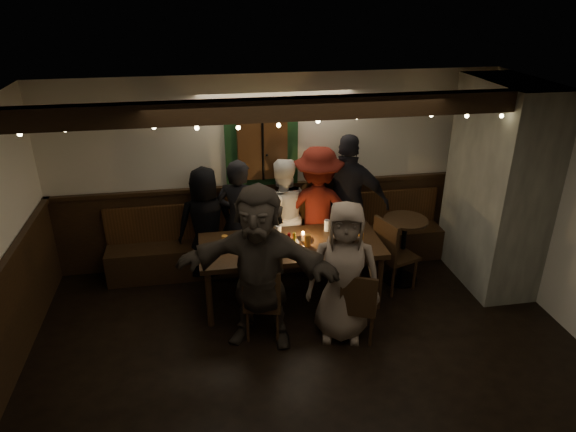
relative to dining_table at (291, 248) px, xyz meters
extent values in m
cube|color=black|center=(0.00, -1.40, -0.72)|extent=(6.00, 5.00, 0.01)
cube|color=black|center=(0.00, -1.40, 1.89)|extent=(6.00, 5.00, 0.01)
cube|color=silver|center=(0.00, 1.11, 0.59)|extent=(6.00, 0.01, 2.60)
cube|color=black|center=(0.00, 1.08, -0.16)|extent=(6.00, 0.05, 1.10)
cube|color=#636259|center=(2.65, 0.10, 0.59)|extent=(0.70, 1.40, 2.60)
cube|color=black|center=(0.00, 0.83, -0.49)|extent=(4.60, 0.45, 0.45)
cube|color=#39210D|center=(0.00, 1.01, -0.01)|extent=(4.60, 0.06, 0.50)
cube|color=#15391A|center=(-0.20, 1.04, 0.94)|extent=(0.95, 0.04, 1.00)
cube|color=#39210D|center=(-0.20, 0.98, 0.94)|extent=(0.64, 0.12, 0.76)
cube|color=black|center=(0.00, -0.40, 1.78)|extent=(6.00, 0.16, 0.22)
sphere|color=#FFE599|center=(-2.60, -0.42, 1.65)|extent=(0.04, 0.04, 0.04)
sphere|color=#FFE599|center=(-2.20, -0.42, 1.67)|extent=(0.04, 0.04, 0.04)
sphere|color=#FFE599|center=(-1.80, -0.42, 1.68)|extent=(0.04, 0.04, 0.04)
sphere|color=#FFE599|center=(-1.40, -0.42, 1.66)|extent=(0.04, 0.04, 0.04)
sphere|color=#FFE599|center=(-1.00, -0.42, 1.63)|extent=(0.04, 0.04, 0.04)
sphere|color=#FFE599|center=(-0.60, -0.42, 1.62)|extent=(0.04, 0.04, 0.04)
sphere|color=#FFE599|center=(-0.20, -0.42, 1.62)|extent=(0.04, 0.04, 0.04)
sphere|color=#FFE599|center=(0.20, -0.42, 1.65)|extent=(0.04, 0.04, 0.04)
sphere|color=#FFE599|center=(0.60, -0.42, 1.67)|extent=(0.04, 0.04, 0.04)
sphere|color=#FFE599|center=(1.00, -0.42, 1.68)|extent=(0.04, 0.04, 0.04)
sphere|color=#FFE599|center=(1.40, -0.42, 1.66)|extent=(0.04, 0.04, 0.04)
sphere|color=#FFE599|center=(1.80, -0.42, 1.63)|extent=(0.04, 0.04, 0.04)
sphere|color=#FFE599|center=(2.20, -0.42, 1.62)|extent=(0.04, 0.04, 0.04)
sphere|color=#FFE599|center=(2.60, -0.42, 1.62)|extent=(0.04, 0.04, 0.04)
cube|color=black|center=(0.00, 0.00, 0.04)|extent=(2.18, 0.93, 0.06)
cylinder|color=black|center=(-1.00, -0.38, -0.35)|extent=(0.07, 0.07, 0.72)
cylinder|color=black|center=(-1.00, 0.39, -0.35)|extent=(0.07, 0.07, 0.72)
cylinder|color=black|center=(1.01, -0.38, -0.35)|extent=(0.07, 0.07, 0.72)
cylinder|color=black|center=(1.01, 0.39, -0.35)|extent=(0.07, 0.07, 0.72)
cylinder|color=#BF7226|center=(-0.78, 0.05, 0.14)|extent=(0.07, 0.07, 0.15)
cylinder|color=#BF7226|center=(-0.37, -0.24, 0.14)|extent=(0.07, 0.07, 0.15)
cylinder|color=silver|center=(-0.12, 0.22, 0.14)|extent=(0.07, 0.07, 0.15)
cylinder|color=#BF7226|center=(0.19, -0.09, 0.14)|extent=(0.07, 0.07, 0.15)
cylinder|color=silver|center=(0.51, 0.27, 0.14)|extent=(0.07, 0.07, 0.15)
cylinder|color=#BF7226|center=(0.82, -0.15, 0.14)|extent=(0.07, 0.07, 0.15)
cylinder|color=white|center=(-0.47, -0.31, 0.07)|extent=(0.27, 0.27, 0.02)
cube|color=#B2B2B7|center=(0.00, -0.05, 0.09)|extent=(0.17, 0.10, 0.05)
cylinder|color=#990C0C|center=(-0.03, -0.05, 0.15)|extent=(0.04, 0.04, 0.17)
cylinder|color=gold|center=(0.03, -0.05, 0.15)|extent=(0.04, 0.04, 0.17)
cylinder|color=silver|center=(0.16, 0.05, 0.11)|extent=(0.05, 0.05, 0.08)
sphere|color=#FFB24C|center=(0.16, 0.05, 0.17)|extent=(0.03, 0.03, 0.03)
cube|color=black|center=(-0.41, -0.63, -0.30)|extent=(0.49, 0.49, 0.04)
cube|color=black|center=(-0.46, -0.81, -0.05)|extent=(0.40, 0.13, 0.46)
cylinder|color=black|center=(-0.22, -0.51, -0.51)|extent=(0.03, 0.03, 0.39)
cylinder|color=black|center=(-0.29, -0.83, -0.51)|extent=(0.03, 0.03, 0.39)
cylinder|color=black|center=(-0.53, -0.43, -0.51)|extent=(0.03, 0.03, 0.39)
cylinder|color=black|center=(-0.61, -0.75, -0.51)|extent=(0.03, 0.03, 0.39)
cube|color=black|center=(0.61, -0.84, -0.32)|extent=(0.51, 0.51, 0.04)
cube|color=black|center=(0.54, -1.00, -0.08)|extent=(0.37, 0.19, 0.44)
cylinder|color=black|center=(0.82, -0.76, -0.52)|extent=(0.03, 0.03, 0.38)
cylinder|color=black|center=(0.70, -1.05, -0.52)|extent=(0.03, 0.03, 0.38)
cylinder|color=black|center=(0.53, -0.64, -0.52)|extent=(0.03, 0.03, 0.38)
cylinder|color=black|center=(0.41, -0.93, -0.52)|extent=(0.03, 0.03, 0.38)
cube|color=black|center=(1.37, 0.05, -0.26)|extent=(0.57, 0.57, 0.04)
cube|color=black|center=(1.18, -0.02, 0.02)|extent=(0.19, 0.43, 0.51)
cylinder|color=black|center=(1.60, -0.06, -0.50)|extent=(0.04, 0.04, 0.43)
cylinder|color=black|center=(1.26, -0.18, -0.50)|extent=(0.04, 0.04, 0.43)
cylinder|color=black|center=(1.48, 0.28, -0.50)|extent=(0.04, 0.04, 0.43)
cylinder|color=black|center=(1.14, 0.16, -0.50)|extent=(0.04, 0.04, 0.43)
cylinder|color=black|center=(1.52, 0.19, -0.70)|extent=(0.46, 0.46, 0.03)
cylinder|color=black|center=(1.52, 0.19, -0.27)|extent=(0.06, 0.06, 0.88)
cylinder|color=black|center=(1.52, 0.19, 0.16)|extent=(0.56, 0.56, 0.04)
imported|color=black|center=(-0.98, 0.77, 0.05)|extent=(0.78, 0.55, 1.52)
imported|color=black|center=(-0.56, 0.64, 0.11)|extent=(0.71, 0.59, 1.65)
imported|color=silver|center=(0.01, 0.77, 0.08)|extent=(0.82, 0.66, 1.59)
imported|color=#4B110B|center=(0.48, 0.67, 0.16)|extent=(1.25, 0.90, 1.75)
imported|color=black|center=(0.90, 0.71, 0.23)|extent=(1.19, 0.82, 1.88)
imported|color=#352D24|center=(-0.46, -0.72, 0.21)|extent=(1.79, 1.07, 1.84)
imported|color=#816D5C|center=(0.43, -0.80, 0.10)|extent=(0.89, 0.69, 1.62)
camera|label=1|loc=(-0.96, -5.34, 2.93)|focal=32.00mm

